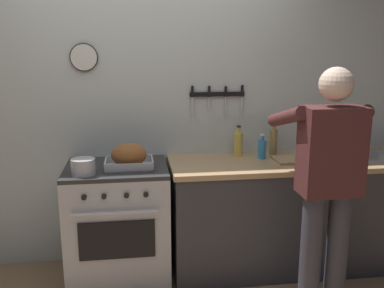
% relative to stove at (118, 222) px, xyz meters
% --- Properties ---
extents(wall_back, '(6.00, 0.13, 2.60)m').
position_rel_stove_xyz_m(wall_back, '(0.22, 0.36, 0.85)').
color(wall_back, silver).
rests_on(wall_back, ground).
extents(counter_block, '(2.03, 0.65, 0.90)m').
position_rel_stove_xyz_m(counter_block, '(1.43, 0.00, 0.01)').
color(counter_block, '#38383D').
rests_on(counter_block, ground).
extents(stove, '(0.76, 0.67, 0.90)m').
position_rel_stove_xyz_m(stove, '(0.00, 0.00, 0.00)').
color(stove, '#BCBCC1').
rests_on(stove, ground).
extents(person_cook, '(0.51, 0.63, 1.66)m').
position_rel_stove_xyz_m(person_cook, '(1.36, -0.66, 0.50)').
color(person_cook, '#383842').
rests_on(person_cook, ground).
extents(roasting_pan, '(0.35, 0.26, 0.19)m').
position_rel_stove_xyz_m(roasting_pan, '(0.10, -0.05, 0.54)').
color(roasting_pan, '#B7B7BC').
rests_on(roasting_pan, stove).
extents(saucepan, '(0.17, 0.17, 0.11)m').
position_rel_stove_xyz_m(saucepan, '(-0.22, -0.18, 0.51)').
color(saucepan, '#B7B7BC').
rests_on(saucepan, stove).
extents(cutting_board, '(0.36, 0.24, 0.02)m').
position_rel_stove_xyz_m(cutting_board, '(1.41, -0.03, 0.46)').
color(cutting_board, tan).
rests_on(cutting_board, counter_block).
extents(bottle_dish_soap, '(0.07, 0.07, 0.20)m').
position_rel_stove_xyz_m(bottle_dish_soap, '(1.15, 0.08, 0.53)').
color(bottle_dish_soap, '#338CCC').
rests_on(bottle_dish_soap, counter_block).
extents(bottle_vinegar, '(0.06, 0.06, 0.27)m').
position_rel_stove_xyz_m(bottle_vinegar, '(1.28, 0.19, 0.56)').
color(bottle_vinegar, '#997F4C').
rests_on(bottle_vinegar, counter_block).
extents(bottle_cooking_oil, '(0.07, 0.07, 0.25)m').
position_rel_stove_xyz_m(bottle_cooking_oil, '(0.98, 0.19, 0.56)').
color(bottle_cooking_oil, gold).
rests_on(bottle_cooking_oil, counter_block).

